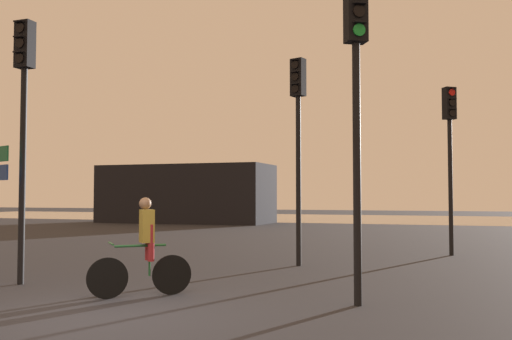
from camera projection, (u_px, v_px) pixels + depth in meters
name	position (u px, v px, depth m)	size (l,w,h in m)	color
ground_plane	(96.00, 320.00, 7.53)	(120.00, 120.00, 0.00)	#28282D
water_strip	(389.00, 219.00, 40.93)	(80.00, 16.00, 0.01)	#9E937F
distant_building	(186.00, 194.00, 35.28)	(10.60, 4.00, 3.55)	black
traffic_light_far_right	(450.00, 139.00, 15.91)	(0.40, 0.42, 4.69)	black
traffic_light_near_right	(356.00, 83.00, 8.69)	(0.40, 0.42, 4.89)	black
traffic_light_near_left	(24.00, 102.00, 10.76)	(0.32, 0.34, 4.97)	black
traffic_light_center	(298.00, 122.00, 13.58)	(0.38, 0.39, 4.93)	black
cyclist	(144.00, 246.00, 9.34)	(1.31, 1.17, 1.62)	black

